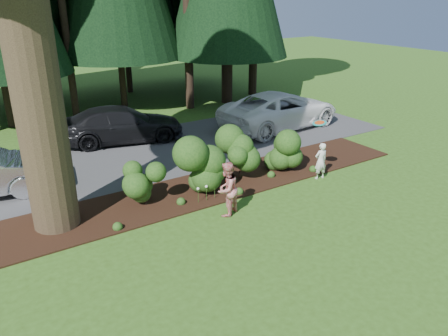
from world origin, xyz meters
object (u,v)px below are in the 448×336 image
Objects in this scene: car_dark_suv at (122,124)px; frisbee at (319,123)px; car_white_suv at (280,110)px; child at (321,161)px; adult at (227,189)px.

frisbee reaches higher than car_dark_suv.
car_white_suv is 6.24m from child.
car_dark_suv is 8.77m from child.
child is 0.80× the size of adult.
car_white_suv is 13.13× the size of frisbee.
adult is at bearing -165.69° from car_dark_suv.
adult is at bearing -174.62° from frisbee.
adult is (0.11, -8.08, 0.03)m from car_dark_suv.
car_white_suv is at bearing -109.82° from child.
car_white_suv is at bearing -92.63° from car_dark_suv.
adult is 3.52× the size of frisbee.
adult reaches higher than car_dark_suv.
child is 4.24m from adult.
car_dark_suv is 8.80m from frisbee.
frisbee is at bearing 146.63° from car_white_suv.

